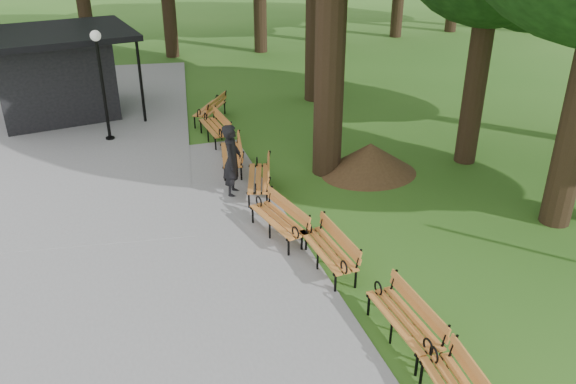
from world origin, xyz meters
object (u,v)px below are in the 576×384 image
object	(u,v)px
dirt_mound	(370,158)
bench_5	(278,220)
bench_6	(258,179)
bench_8	(214,128)
kiosk	(53,74)
person	(232,161)
bench_4	(328,250)
bench_7	(231,155)
bench_3	(403,320)
lamp_post	(99,64)
bench_9	(210,109)

from	to	relation	value
dirt_mound	bench_5	bearing A→B (deg)	-145.31
bench_6	bench_8	bearing A→B (deg)	-159.12
kiosk	bench_5	size ratio (longest dim) A/B	2.50
person	dirt_mound	xyz separation A→B (m)	(3.89, -0.01, -0.51)
person	bench_4	xyz separation A→B (m)	(0.93, -3.96, -0.51)
bench_5	bench_6	xyz separation A→B (m)	(0.23, 2.23, 0.00)
bench_7	dirt_mound	bearing A→B (deg)	78.10
bench_3	bench_7	world-z (taller)	same
bench_4	bench_7	xyz separation A→B (m)	(-0.56, 5.51, 0.00)
lamp_post	bench_5	distance (m)	8.32
bench_9	bench_5	bearing A→B (deg)	32.71
person	lamp_post	size ratio (longest dim) A/B	0.55
lamp_post	bench_6	world-z (taller)	lamp_post
bench_6	bench_7	xyz separation A→B (m)	(-0.26, 1.75, 0.00)
bench_3	bench_4	distance (m)	2.50
bench_4	bench_9	xyz separation A→B (m)	(-0.20, 9.69, 0.00)
person	bench_4	bearing A→B (deg)	-141.16
person	bench_9	bearing A→B (deg)	18.52
lamp_post	kiosk	bearing A→B (deg)	115.76
person	kiosk	size ratio (longest dim) A/B	0.40
bench_3	bench_9	xyz separation A→B (m)	(-0.54, 12.16, 0.00)
bench_3	bench_8	xyz separation A→B (m)	(-0.83, 10.29, 0.00)
person	bench_7	bearing A→B (deg)	12.52
dirt_mound	bench_9	size ratio (longest dim) A/B	1.20
kiosk	bench_3	distance (m)	15.50
bench_4	bench_5	distance (m)	1.62
person	bench_9	size ratio (longest dim) A/B	1.00
bench_4	bench_9	size ratio (longest dim) A/B	1.00
kiosk	bench_5	distance (m)	11.46
bench_3	person	bearing A→B (deg)	-169.49
bench_9	bench_7	bearing A→B (deg)	30.13
person	bench_7	size ratio (longest dim) A/B	1.00
person	bench_3	distance (m)	6.58
kiosk	dirt_mound	distance (m)	11.42
dirt_mound	bench_4	distance (m)	4.95
kiosk	bench_3	xyz separation A→B (m)	(5.40, -14.49, -1.05)
kiosk	lamp_post	world-z (taller)	lamp_post
lamp_post	bench_3	xyz separation A→B (m)	(3.94, -11.47, -2.00)
bench_5	bench_9	bearing A→B (deg)	166.81
kiosk	bench_3	size ratio (longest dim) A/B	2.50
bench_4	bench_7	distance (m)	5.54
bench_4	bench_7	bearing A→B (deg)	-176.41
dirt_mound	bench_4	bearing A→B (deg)	-126.85
lamp_post	bench_7	world-z (taller)	lamp_post
person	dirt_mound	distance (m)	3.92
lamp_post	bench_5	xyz separation A→B (m)	(3.07, -7.47, -2.00)
bench_3	bench_5	bearing A→B (deg)	-168.28
bench_7	bench_6	bearing A→B (deg)	20.14
lamp_post	bench_9	bearing A→B (deg)	11.52
dirt_mound	bench_8	bearing A→B (deg)	131.83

